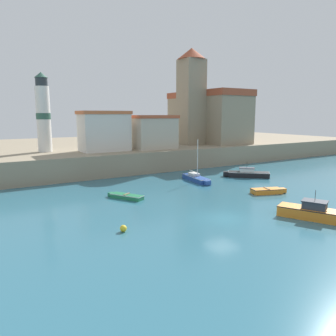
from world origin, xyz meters
TOP-DOWN VIEW (x-y plane):
  - ground_plane at (0.00, 0.00)m, footprint 200.00×200.00m
  - quay_seawall at (0.00, 41.74)m, footprint 120.00×40.00m
  - motorboat_orange_0 at (6.44, -4.06)m, footprint 3.79×6.02m
  - sailboat_blue_1 at (7.52, 13.98)m, footprint 2.16×6.11m
  - motorboat_black_2 at (15.33, 12.48)m, footprint 5.60×5.13m
  - dinghy_green_3 at (-4.21, 10.36)m, footprint 2.77×4.01m
  - dinghy_orange_4 at (10.20, 4.21)m, footprint 4.05×2.39m
  - mooring_buoy at (-8.44, 1.45)m, footprint 0.52×0.52m
  - church at (22.96, 32.15)m, footprint 12.81×18.29m
  - lighthouse at (-8.00, 31.01)m, footprint 2.06×2.06m
  - harbor_shed_near_wharf at (8.00, 26.36)m, footprint 7.10×4.74m
  - harbor_shed_mid_row at (0.00, 27.35)m, footprint 7.53×4.40m

SIDE VIEW (x-z plane):
  - ground_plane at x=0.00m, z-range 0.00..0.00m
  - dinghy_green_3 at x=-4.21m, z-range -0.01..0.53m
  - mooring_buoy at x=-8.44m, z-range 0.00..0.52m
  - dinghy_orange_4 at x=10.20m, z-range -0.01..0.63m
  - sailboat_blue_1 at x=7.52m, z-range -2.35..3.17m
  - motorboat_black_2 at x=15.33m, z-range -0.62..1.62m
  - motorboat_orange_0 at x=6.44m, z-range -0.65..1.83m
  - quay_seawall at x=0.00m, z-range 0.00..3.18m
  - harbor_shed_near_wharf at x=8.00m, z-range 3.20..8.63m
  - harbor_shed_mid_row at x=0.00m, z-range 3.20..9.27m
  - lighthouse at x=-8.00m, z-range 2.98..14.58m
  - church at x=22.96m, z-range 0.27..17.64m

